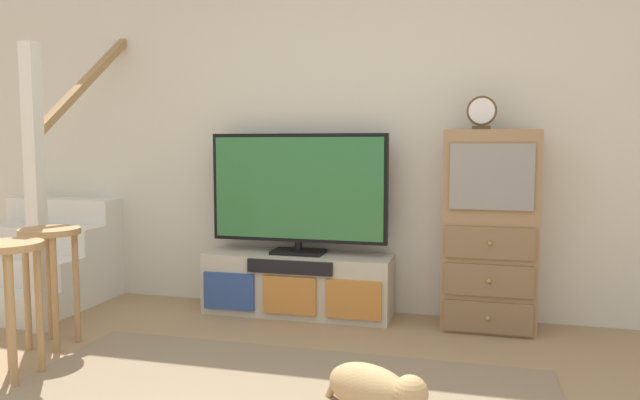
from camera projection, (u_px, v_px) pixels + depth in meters
The scene contains 9 objects.
back_wall at pixel (348, 121), 4.19m from camera, with size 6.40×0.12×2.70m, color beige.
media_console at pixel (298, 284), 4.12m from camera, with size 1.31×0.38×0.42m.
television at pixel (298, 190), 4.08m from camera, with size 1.25×0.22×0.83m.
side_cabinet at pixel (489, 231), 3.77m from camera, with size 0.58×0.38×1.27m.
desk_clock at pixel (482, 113), 3.70m from camera, with size 0.19×0.08×0.21m.
staircase at pixel (60, 249), 4.61m from camera, with size 1.00×1.36×2.20m.
bar_stool_near at pixel (8, 278), 2.94m from camera, with size 0.34×0.34×0.70m.
bar_stool_far at pixel (51, 259), 3.44m from camera, with size 0.34×0.34×0.70m.
dog at pixel (375, 390), 2.57m from camera, with size 0.50×0.38×0.23m.
Camera 1 is at (0.88, -1.68, 1.18)m, focal length 33.25 mm.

